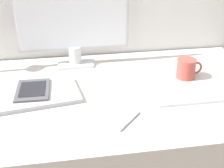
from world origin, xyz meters
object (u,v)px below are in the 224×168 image
keyboard (190,96)px  coffee_mug (187,68)px  laptop (34,95)px  monitor (73,20)px  pen (130,121)px  ereader (33,90)px

keyboard → coffee_mug: coffee_mug is taller
laptop → keyboard: bearing=-9.6°
keyboard → laptop: (-0.61, 0.10, 0.00)m
monitor → laptop: (-0.18, -0.29, -0.21)m
keyboard → pen: (-0.27, -0.13, -0.00)m
coffee_mug → pen: coffee_mug is taller
keyboard → coffee_mug: size_ratio=2.54×
keyboard → ereader: bearing=168.7°
keyboard → laptop: bearing=170.4°
pen → monitor: bearing=106.7°
keyboard → ereader: (-0.61, 0.12, 0.02)m
coffee_mug → pen: size_ratio=1.07×
laptop → coffee_mug: coffee_mug is taller
laptop → ereader: bearing=102.4°
monitor → keyboard: monitor is taller
keyboard → coffee_mug: 0.18m
laptop → coffee_mug: 0.66m
laptop → pen: size_ratio=3.45×
coffee_mug → monitor: bearing=155.2°
ereader → pen: bearing=-36.0°
monitor → pen: monitor is taller
laptop → coffee_mug: size_ratio=3.22×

